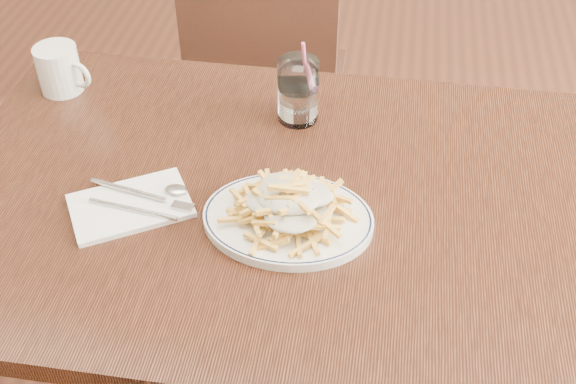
% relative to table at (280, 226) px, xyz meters
% --- Properties ---
extents(table, '(1.20, 0.80, 0.75)m').
position_rel_table_xyz_m(table, '(0.00, 0.00, 0.00)').
color(table, black).
rests_on(table, ground).
extents(chair_far, '(0.40, 0.40, 0.87)m').
position_rel_table_xyz_m(chair_far, '(-0.17, 0.76, -0.18)').
color(chair_far, black).
rests_on(chair_far, ground).
extents(fries_plate, '(0.33, 0.30, 0.02)m').
position_rel_table_xyz_m(fries_plate, '(0.03, -0.07, 0.09)').
color(fries_plate, white).
rests_on(fries_plate, table).
extents(loaded_fries, '(0.21, 0.17, 0.06)m').
position_rel_table_xyz_m(loaded_fries, '(0.03, -0.07, 0.13)').
color(loaded_fries, '#EBB747').
rests_on(loaded_fries, fries_plate).
extents(napkin, '(0.23, 0.21, 0.01)m').
position_rel_table_xyz_m(napkin, '(-0.25, -0.07, 0.08)').
color(napkin, white).
rests_on(napkin, table).
extents(cutlery, '(0.20, 0.09, 0.01)m').
position_rel_table_xyz_m(cutlery, '(-0.25, -0.07, 0.09)').
color(cutlery, silver).
rests_on(cutlery, napkin).
extents(water_glass, '(0.08, 0.08, 0.17)m').
position_rel_table_xyz_m(water_glass, '(-0.00, 0.23, 0.13)').
color(water_glass, white).
rests_on(water_glass, table).
extents(coffee_mug, '(0.12, 0.09, 0.10)m').
position_rel_table_xyz_m(coffee_mug, '(-0.49, 0.25, 0.13)').
color(coffee_mug, white).
rests_on(coffee_mug, table).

